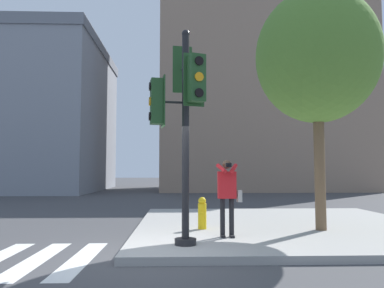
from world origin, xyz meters
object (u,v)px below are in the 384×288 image
Objects in this scene: traffic_signal_pole at (181,106)px; fire_hydrant at (202,213)px; person_photographer at (228,191)px; street_tree at (317,57)px.

fire_hydrant is (0.56, 1.99, -2.38)m from traffic_signal_pole.
street_tree is at bearing 20.11° from person_photographer.
traffic_signal_pole is 2.22m from person_photographer.
fire_hydrant is at bearing 174.97° from street_tree.
person_photographer is at bearing -159.89° from street_tree.
person_photographer is 4.22m from street_tree.
person_photographer is (1.05, 0.85, -1.76)m from traffic_signal_pole.
street_tree is (2.42, 0.89, 3.33)m from person_photographer.
fire_hydrant is at bearing 113.39° from person_photographer.
fire_hydrant is (-2.92, 0.26, -3.95)m from street_tree.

